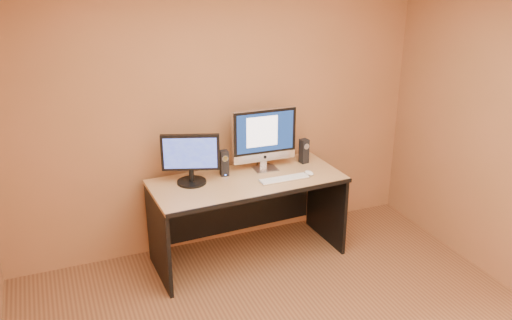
% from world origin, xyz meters
% --- Properties ---
extents(walls, '(4.00, 4.00, 2.60)m').
position_xyz_m(walls, '(0.00, 0.00, 1.30)').
color(walls, '#935C3B').
rests_on(walls, ground).
extents(desk, '(1.73, 0.81, 0.79)m').
position_xyz_m(desk, '(0.12, 1.56, 0.39)').
color(desk, tan).
rests_on(desk, ground).
extents(imac, '(0.61, 0.25, 0.59)m').
position_xyz_m(imac, '(0.36, 1.72, 1.08)').
color(imac, silver).
rests_on(imac, desk).
extents(second_monitor, '(0.57, 0.41, 0.45)m').
position_xyz_m(second_monitor, '(-0.36, 1.67, 1.01)').
color(second_monitor, black).
rests_on(second_monitor, desk).
extents(speaker_left, '(0.08, 0.08, 0.23)m').
position_xyz_m(speaker_left, '(-0.04, 1.73, 0.91)').
color(speaker_left, black).
rests_on(speaker_left, desk).
extents(speaker_right, '(0.08, 0.09, 0.23)m').
position_xyz_m(speaker_right, '(0.77, 1.74, 0.91)').
color(speaker_right, black).
rests_on(speaker_right, desk).
extents(keyboard, '(0.46, 0.12, 0.02)m').
position_xyz_m(keyboard, '(0.42, 1.43, 0.80)').
color(keyboard, silver).
rests_on(keyboard, desk).
extents(mouse, '(0.08, 0.12, 0.04)m').
position_xyz_m(mouse, '(0.68, 1.45, 0.81)').
color(mouse, white).
rests_on(mouse, desk).
extents(cable_a, '(0.12, 0.21, 0.01)m').
position_xyz_m(cable_a, '(0.42, 1.87, 0.79)').
color(cable_a, black).
rests_on(cable_a, desk).
extents(cable_b, '(0.10, 0.17, 0.01)m').
position_xyz_m(cable_b, '(0.33, 1.85, 0.79)').
color(cable_b, black).
rests_on(cable_b, desk).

